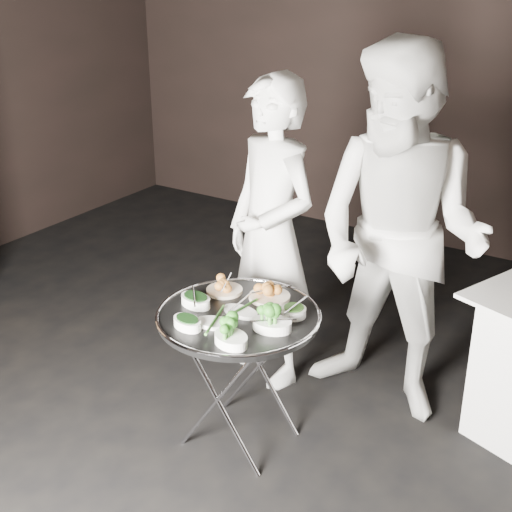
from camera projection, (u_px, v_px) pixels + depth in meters
The scene contains 16 objects.
floor at pixel (164, 491), 3.28m from camera, with size 6.00×7.00×0.05m, color black.
wall_back at pixel (452, 59), 5.39m from camera, with size 6.00×0.05×3.00m, color black.
tray_stand at pixel (239, 373), 3.44m from camera, with size 0.47×0.40×0.69m.
serving_tray at pixel (239, 316), 3.31m from camera, with size 0.77×0.77×0.04m.
potato_plate_a at pixel (224, 287), 3.51m from camera, with size 0.19×0.19×0.06m.
potato_plate_b at pixel (269, 292), 3.44m from camera, with size 0.21×0.21×0.07m.
greens_bowl at pixel (294, 310), 3.27m from camera, with size 0.11×0.11×0.07m.
asparagus_plate_a at pixel (241, 311), 3.30m from camera, with size 0.19×0.12×0.04m.
asparagus_plate_b at pixel (215, 322), 3.20m from camera, with size 0.22×0.16×0.04m.
spinach_bowl_a at pixel (196, 299), 3.38m from camera, with size 0.19×0.14×0.07m.
spinach_bowl_b at pixel (187, 321), 3.18m from camera, with size 0.17×0.13×0.06m.
broccoli_bowl_a at pixel (272, 323), 3.16m from camera, with size 0.21×0.17×0.07m.
broccoli_bowl_b at pixel (231, 337), 3.04m from camera, with size 0.20×0.18×0.07m.
serving_utensils at pixel (250, 299), 3.33m from camera, with size 0.59×0.43×0.01m.
waiter_left at pixel (271, 235), 3.83m from camera, with size 0.63×0.41×1.71m, color silver.
waiter_right at pixel (399, 238), 3.51m from camera, with size 0.93×0.73×1.92m, color silver.
Camera 1 is at (1.75, -1.94, 2.27)m, focal length 50.00 mm.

